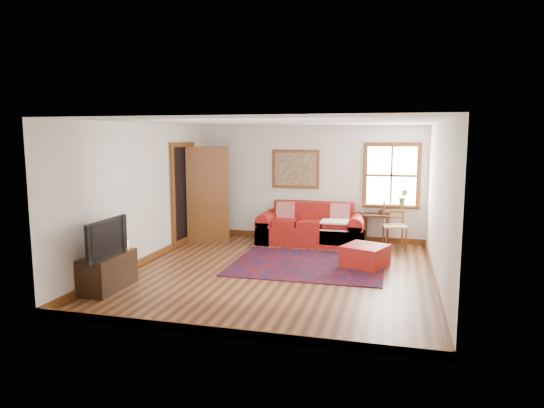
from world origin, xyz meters
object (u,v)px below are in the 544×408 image
(ladder_back_chair, at_px, (394,224))
(media_cabinet, at_px, (108,272))
(red_ottoman, at_px, (365,256))
(side_table, at_px, (377,220))
(red_leather_sofa, at_px, (312,230))

(ladder_back_chair, xyz_separation_m, media_cabinet, (-4.11, -3.75, -0.25))
(ladder_back_chair, bearing_deg, media_cabinet, -137.65)
(red_ottoman, height_order, ladder_back_chair, ladder_back_chair)
(side_table, xyz_separation_m, ladder_back_chair, (0.36, -0.27, -0.02))
(red_leather_sofa, distance_m, red_ottoman, 2.04)
(red_ottoman, bearing_deg, side_table, 107.33)
(ladder_back_chair, relative_size, media_cabinet, 0.99)
(red_ottoman, bearing_deg, red_leather_sofa, 147.96)
(side_table, distance_m, ladder_back_chair, 0.45)
(side_table, xyz_separation_m, media_cabinet, (-3.75, -4.01, -0.27))
(red_leather_sofa, relative_size, ladder_back_chair, 2.30)
(red_ottoman, bearing_deg, ladder_back_chair, 93.90)
(red_leather_sofa, xyz_separation_m, side_table, (1.34, 0.18, 0.25))
(red_leather_sofa, xyz_separation_m, ladder_back_chair, (1.70, -0.08, 0.23))
(red_leather_sofa, distance_m, media_cabinet, 4.52)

